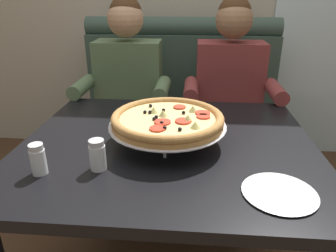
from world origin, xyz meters
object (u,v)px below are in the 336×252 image
object	(u,v)px
dining_table	(168,161)
shaker_oregano	(98,157)
patio_chair	(315,75)
shaker_parmesan	(38,161)
booth_bench	(179,127)
diner_right	(230,98)
diner_left	(126,95)
plate_near_left	(280,191)
pizza	(168,120)

from	to	relation	value
dining_table	shaker_oregano	bearing A→B (deg)	-133.21
patio_chair	shaker_parmesan	bearing A→B (deg)	-125.77
booth_bench	shaker_parmesan	world-z (taller)	booth_bench
diner_right	patio_chair	bearing A→B (deg)	54.41
dining_table	diner_left	xyz separation A→B (m)	(-0.31, 0.70, 0.05)
dining_table	shaker_parmesan	distance (m)	0.49
diner_right	patio_chair	distance (m)	1.74
booth_bench	diner_left	xyz separation A→B (m)	(-0.31, -0.27, 0.31)
diner_right	shaker_oregano	size ratio (longest dim) A/B	12.22
dining_table	diner_right	bearing A→B (deg)	65.95
plate_near_left	shaker_oregano	bearing A→B (deg)	170.31
diner_right	plate_near_left	xyz separation A→B (m)	(0.04, -1.02, 0.05)
diner_right	shaker_oregano	world-z (taller)	diner_right
diner_left	shaker_parmesan	world-z (taller)	diner_left
diner_left	pizza	size ratio (longest dim) A/B	2.88
dining_table	plate_near_left	bearing A→B (deg)	-42.42
shaker_parmesan	patio_chair	bearing A→B (deg)	54.23
diner_right	patio_chair	size ratio (longest dim) A/B	1.48
dining_table	patio_chair	xyz separation A→B (m)	(1.32, 2.10, -0.14)
booth_bench	pizza	xyz separation A→B (m)	(0.00, -0.98, 0.45)
booth_bench	dining_table	world-z (taller)	booth_bench
pizza	dining_table	bearing A→B (deg)	90.70
patio_chair	booth_bench	bearing A→B (deg)	-139.13
booth_bench	patio_chair	distance (m)	1.75
pizza	shaker_parmesan	xyz separation A→B (m)	(-0.39, -0.25, -0.05)
shaker_parmesan	patio_chair	distance (m)	2.93
plate_near_left	patio_chair	xyz separation A→B (m)	(0.97, 2.42, -0.24)
dining_table	pizza	world-z (taller)	pizza
diner_right	shaker_parmesan	world-z (taller)	diner_right
booth_bench	patio_chair	xyz separation A→B (m)	(1.32, 1.14, 0.13)
diner_right	shaker_oregano	bearing A→B (deg)	-119.51
diner_left	patio_chair	xyz separation A→B (m)	(1.63, 1.41, -0.19)
diner_right	shaker_parmesan	distance (m)	1.19
pizza	plate_near_left	distance (m)	0.47
diner_right	pizza	world-z (taller)	diner_right
dining_table	pizza	xyz separation A→B (m)	(0.00, -0.01, 0.19)
diner_left	patio_chair	world-z (taller)	diner_left
dining_table	pizza	bearing A→B (deg)	-89.30
pizza	shaker_parmesan	distance (m)	0.47
pizza	plate_near_left	bearing A→B (deg)	-41.17
plate_near_left	patio_chair	distance (m)	2.62
diner_left	plate_near_left	distance (m)	1.21
pizza	shaker_parmesan	bearing A→B (deg)	-147.03
pizza	shaker_oregano	xyz separation A→B (m)	(-0.21, -0.21, -0.05)
booth_bench	diner_left	bearing A→B (deg)	-139.44
diner_left	shaker_parmesan	bearing A→B (deg)	-94.64
diner_right	shaker_oregano	xyz separation A→B (m)	(-0.52, -0.92, 0.09)
patio_chair	pizza	bearing A→B (deg)	-121.89
dining_table	patio_chair	size ratio (longest dim) A/B	1.32
diner_left	pizza	bearing A→B (deg)	-66.35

